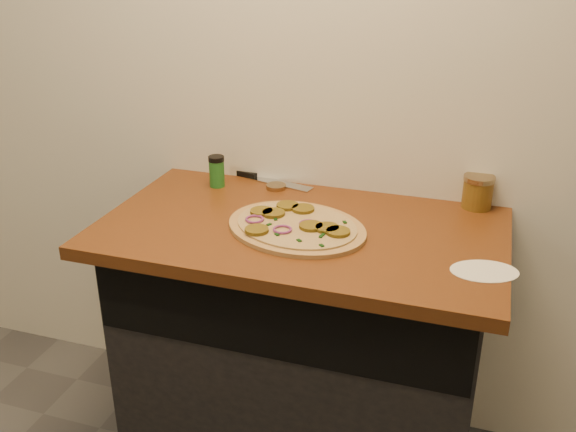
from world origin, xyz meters
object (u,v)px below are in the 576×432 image
(chefs_knife, at_px, (259,178))
(salsa_jar, at_px, (478,192))
(spice_shaker, at_px, (217,171))
(pizza, at_px, (296,226))

(chefs_knife, xyz_separation_m, salsa_jar, (0.74, -0.02, 0.05))
(chefs_knife, height_order, salsa_jar, salsa_jar)
(chefs_knife, xyz_separation_m, spice_shaker, (-0.11, -0.11, 0.05))
(pizza, distance_m, spice_shaker, 0.44)
(pizza, relative_size, chefs_knife, 1.52)
(chefs_knife, bearing_deg, pizza, -55.13)
(salsa_jar, bearing_deg, chefs_knife, 178.35)
(salsa_jar, relative_size, spice_shaker, 0.98)
(salsa_jar, bearing_deg, spice_shaker, -174.37)
(spice_shaker, bearing_deg, pizza, -34.64)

